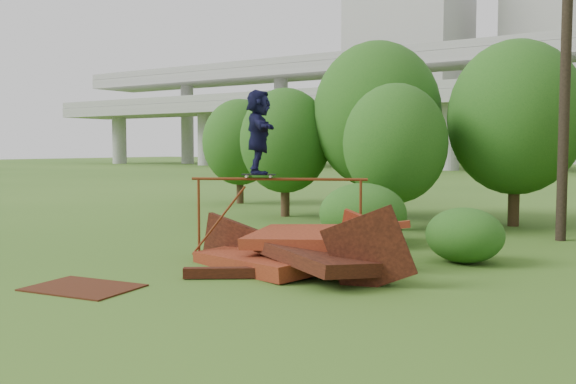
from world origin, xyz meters
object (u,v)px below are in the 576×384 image
Objects in this scene: skater at (259,132)px; utility_pole at (566,46)px; flat_plate at (83,288)px; scrap_pile at (294,253)px.

skater is 0.18× the size of utility_pole.
utility_pole is (4.99, 7.31, 2.40)m from skater.
skater is 9.17m from utility_pole.
utility_pole is (6.03, 11.33, 5.31)m from flat_plate.
skater is 0.98× the size of flat_plate.
scrap_pile is 9.95m from utility_pole.
skater is at bearing 75.39° from flat_plate.
skater is at bearing 159.67° from scrap_pile.
scrap_pile is at bearing 57.20° from flat_plate.
skater is (-1.24, 0.46, 2.54)m from scrap_pile.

